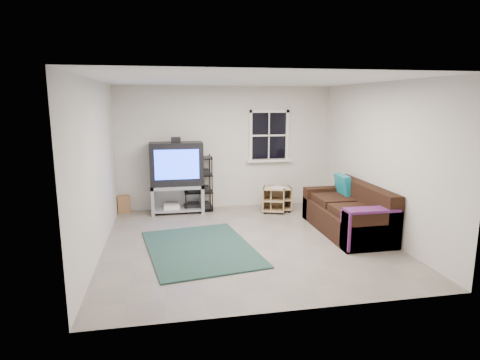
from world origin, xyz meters
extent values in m
plane|color=gray|center=(0.00, 0.00, 0.00)|extent=(4.60, 4.60, 0.00)
plane|color=white|center=(0.00, 0.00, 2.60)|extent=(4.60, 4.60, 0.00)
plane|color=silver|center=(0.00, 2.30, 1.30)|extent=(4.60, 0.00, 4.60)
plane|color=silver|center=(0.00, -2.30, 1.30)|extent=(4.60, 0.00, 4.60)
plane|color=silver|center=(-2.30, 0.00, 1.30)|extent=(0.00, 4.60, 4.60)
plane|color=silver|center=(2.30, 0.00, 1.30)|extent=(0.00, 4.60, 4.60)
cube|color=black|center=(0.95, 2.28, 1.55)|extent=(0.80, 0.01, 1.02)
cube|color=silver|center=(0.95, 2.26, 2.07)|extent=(0.88, 0.06, 0.06)
cube|color=silver|center=(0.95, 2.25, 1.00)|extent=(0.98, 0.14, 0.05)
cube|color=silver|center=(0.54, 2.26, 1.55)|extent=(0.06, 0.06, 1.10)
cube|color=silver|center=(1.36, 2.26, 1.55)|extent=(0.06, 0.06, 1.10)
cube|color=silver|center=(0.95, 2.27, 1.55)|extent=(0.78, 0.04, 0.04)
cube|color=#A5A5AD|center=(-1.06, 2.00, 0.56)|extent=(1.07, 0.53, 0.06)
cube|color=#A5A5AD|center=(-1.57, 2.00, 0.29)|extent=(0.06, 0.53, 0.59)
cube|color=#A5A5AD|center=(-0.56, 2.00, 0.29)|extent=(0.06, 0.53, 0.59)
cube|color=#A5A5AD|center=(-1.06, 2.00, 0.07)|extent=(0.94, 0.49, 0.04)
cube|color=#A5A5AD|center=(-1.06, 2.25, 0.29)|extent=(1.07, 0.04, 0.59)
cube|color=silver|center=(-1.19, 1.96, 0.14)|extent=(0.32, 0.26, 0.09)
cube|color=black|center=(-0.83, 2.00, 0.13)|extent=(0.21, 0.19, 0.06)
cube|color=black|center=(-1.06, 2.00, 1.03)|extent=(1.07, 0.45, 0.88)
cube|color=#1D3FF7|center=(-1.06, 1.77, 1.04)|extent=(0.88, 0.01, 0.60)
cube|color=black|center=(-1.06, 2.00, 1.52)|extent=(0.19, 0.14, 0.11)
cylinder|color=black|center=(-0.90, 1.87, 0.59)|extent=(0.02, 0.02, 1.18)
cylinder|color=black|center=(-0.35, 1.87, 0.59)|extent=(0.02, 0.02, 1.18)
cylinder|color=black|center=(-0.90, 2.26, 0.59)|extent=(0.02, 0.02, 1.18)
cylinder|color=black|center=(-0.35, 2.26, 0.59)|extent=(0.02, 0.02, 1.18)
cube|color=black|center=(-0.63, 2.07, 0.05)|extent=(0.59, 0.43, 0.02)
cube|color=black|center=(-0.63, 2.07, 0.11)|extent=(0.46, 0.34, 0.10)
cube|color=black|center=(-0.63, 2.07, 0.41)|extent=(0.59, 0.43, 0.02)
cube|color=black|center=(-0.63, 2.07, 0.47)|extent=(0.46, 0.34, 0.10)
cube|color=black|center=(-0.63, 2.07, 0.77)|extent=(0.59, 0.43, 0.02)
cube|color=black|center=(-0.63, 2.07, 0.83)|extent=(0.46, 0.34, 0.10)
cube|color=black|center=(-0.63, 2.07, 1.12)|extent=(0.59, 0.43, 0.02)
cube|color=tan|center=(0.91, 1.65, 0.51)|extent=(0.56, 0.56, 0.02)
cube|color=tan|center=(0.91, 1.65, 0.05)|extent=(0.56, 0.56, 0.02)
cube|color=tan|center=(0.71, 1.72, 0.28)|extent=(0.16, 0.42, 0.48)
cube|color=tan|center=(1.11, 1.59, 0.28)|extent=(0.16, 0.42, 0.48)
cube|color=tan|center=(0.98, 1.85, 0.28)|extent=(0.39, 0.15, 0.48)
cube|color=tan|center=(0.91, 1.65, 0.26)|extent=(0.52, 0.53, 0.02)
cylinder|color=black|center=(0.69, 1.54, 0.02)|extent=(0.04, 0.04, 0.04)
cylinder|color=black|center=(1.14, 1.76, 0.02)|extent=(0.04, 0.04, 0.04)
cube|color=tan|center=(1.07, 1.74, 0.49)|extent=(0.51, 0.51, 0.02)
cube|color=tan|center=(1.07, 1.74, 0.06)|extent=(0.51, 0.51, 0.02)
cube|color=tan|center=(0.85, 1.77, 0.28)|extent=(0.08, 0.45, 0.46)
cube|color=tan|center=(1.28, 1.72, 0.28)|extent=(0.08, 0.45, 0.46)
cube|color=tan|center=(1.09, 1.96, 0.28)|extent=(0.41, 0.07, 0.46)
cube|color=tan|center=(1.07, 1.74, 0.26)|extent=(0.46, 0.48, 0.02)
cylinder|color=black|center=(0.86, 1.59, 0.02)|extent=(0.05, 0.05, 0.05)
cylinder|color=black|center=(1.27, 1.90, 0.02)|extent=(0.05, 0.05, 0.05)
cylinder|color=silver|center=(1.01, 1.66, 0.51)|extent=(0.32, 0.32, 0.02)
cube|color=black|center=(1.82, 0.15, 0.21)|extent=(0.91, 2.01, 0.42)
cube|color=black|center=(2.15, 0.15, 0.64)|extent=(0.24, 2.01, 0.43)
cube|color=black|center=(1.82, 1.03, 0.31)|extent=(0.91, 0.24, 0.62)
cube|color=black|center=(1.82, -0.74, 0.31)|extent=(0.91, 0.24, 0.62)
cube|color=black|center=(1.74, -0.26, 0.49)|extent=(0.60, 0.72, 0.13)
cube|color=black|center=(1.74, 0.55, 0.49)|extent=(0.60, 0.72, 0.13)
cube|color=teal|center=(2.00, 0.70, 0.72)|extent=(0.20, 0.48, 0.42)
cube|color=navy|center=(1.80, -0.74, 0.64)|extent=(0.83, 0.30, 0.04)
cube|color=navy|center=(1.38, -0.74, 0.33)|extent=(0.04, 0.30, 0.58)
cube|color=black|center=(-0.80, -0.22, 0.01)|extent=(1.87, 2.37, 0.03)
cube|color=olive|center=(-2.17, 2.17, 0.18)|extent=(0.28, 0.21, 0.36)
camera|label=1|loc=(-1.30, -6.20, 2.28)|focal=30.00mm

